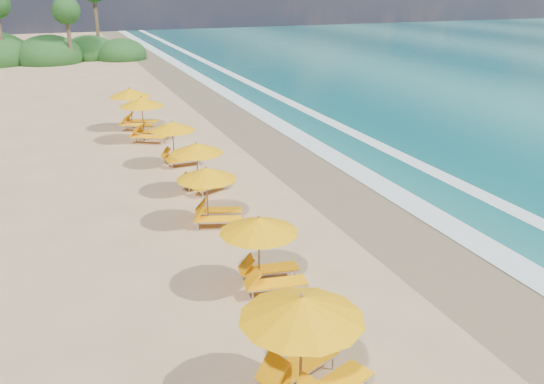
{
  "coord_description": "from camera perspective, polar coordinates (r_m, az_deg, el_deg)",
  "views": [
    {
      "loc": [
        -6.37,
        -16.34,
        7.74
      ],
      "look_at": [
        0.0,
        0.0,
        1.2
      ],
      "focal_mm": 37.75,
      "sensor_mm": 36.0,
      "label": 1
    }
  ],
  "objects": [
    {
      "name": "station_3",
      "position": [
        14.96,
        -0.69,
        -5.58
      ],
      "size": [
        2.45,
        2.32,
        2.1
      ],
      "rotation": [
        0.0,
        0.0,
        -0.13
      ],
      "color": "olive",
      "rests_on": "ground"
    },
    {
      "name": "station_7",
      "position": [
        29.62,
        -12.45,
        7.4
      ],
      "size": [
        3.1,
        3.1,
        2.3
      ],
      "rotation": [
        0.0,
        0.0,
        -0.53
      ],
      "color": "olive",
      "rests_on": "ground"
    },
    {
      "name": "surf_foam",
      "position": [
        22.3,
        16.26,
        -0.64
      ],
      "size": [
        4.0,
        160.0,
        0.01
      ],
      "color": "white",
      "rests_on": "ground"
    },
    {
      "name": "ground",
      "position": [
        19.17,
        0.0,
        -3.36
      ],
      "size": [
        160.0,
        160.0,
        0.0
      ],
      "primitive_type": "plane",
      "color": "tan",
      "rests_on": "ground"
    },
    {
      "name": "station_2",
      "position": [
        11.2,
        3.62,
        -14.39
      ],
      "size": [
        3.1,
        3.06,
        2.41
      ],
      "rotation": [
        0.0,
        0.0,
        0.37
      ],
      "color": "olive",
      "rests_on": "ground"
    },
    {
      "name": "treeline",
      "position": [
        62.32,
        -25.06,
        12.39
      ],
      "size": [
        25.8,
        8.8,
        9.74
      ],
      "color": "#163D14",
      "rests_on": "ground"
    },
    {
      "name": "wet_sand",
      "position": [
        20.84,
        10.31,
        -1.68
      ],
      "size": [
        4.0,
        160.0,
        0.01
      ],
      "primitive_type": "cube",
      "color": "olive",
      "rests_on": "ground"
    },
    {
      "name": "station_6",
      "position": [
        25.47,
        -9.49,
        5.15
      ],
      "size": [
        2.31,
        2.17,
        2.03
      ],
      "rotation": [
        0.0,
        0.0,
        0.09
      ],
      "color": "olive",
      "rests_on": "ground"
    },
    {
      "name": "station_8",
      "position": [
        32.24,
        -13.59,
        8.35
      ],
      "size": [
        3.04,
        3.04,
        2.3
      ],
      "rotation": [
        0.0,
        0.0,
        -0.47
      ],
      "color": "olive",
      "rests_on": "ground"
    },
    {
      "name": "station_5",
      "position": [
        21.98,
        -7.14,
        2.84
      ],
      "size": [
        2.69,
        2.67,
        2.05
      ],
      "rotation": [
        0.0,
        0.0,
        0.43
      ],
      "color": "olive",
      "rests_on": "ground"
    },
    {
      "name": "station_4",
      "position": [
        19.02,
        -6.02,
        0.03
      ],
      "size": [
        2.59,
        2.53,
        2.03
      ],
      "rotation": [
        0.0,
        0.0,
        -0.32
      ],
      "color": "olive",
      "rests_on": "ground"
    }
  ]
}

